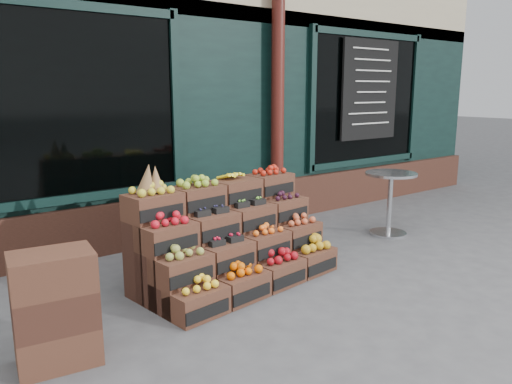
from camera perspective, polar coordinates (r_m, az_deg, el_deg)
ground at (r=5.13m, az=6.62°, el=-10.34°), size 60.00×60.00×0.00m
shop_facade at (r=9.16m, az=-16.34°, el=14.24°), size 12.00×6.24×4.80m
crate_display at (r=5.07m, az=-2.85°, el=-5.86°), size 2.13×1.23×1.27m
spare_crates at (r=3.84m, az=-21.96°, el=-12.32°), size 0.60×0.45×0.82m
bistro_table at (r=6.84m, az=15.06°, el=-0.46°), size 0.67×0.67×0.84m
shopkeeper at (r=6.25m, az=-25.05°, el=2.28°), size 0.81×0.60×2.03m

